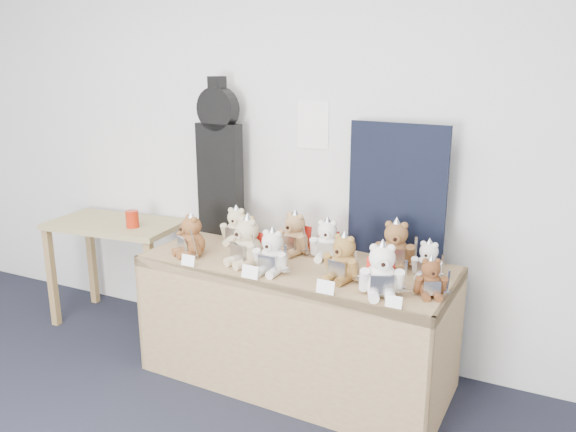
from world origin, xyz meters
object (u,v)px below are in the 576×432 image
at_px(teddy_back_far_left, 248,232).
at_px(side_table, 116,239).
at_px(display_table, 290,292).
at_px(teddy_back_centre_left, 295,235).
at_px(teddy_front_centre, 272,254).
at_px(teddy_front_far_right, 382,272).
at_px(teddy_front_left, 247,243).
at_px(teddy_front_end, 431,279).
at_px(red_cup, 132,219).
at_px(teddy_back_left, 236,227).
at_px(teddy_back_end, 428,261).
at_px(guitar_case, 219,159).
at_px(teddy_front_far_left, 191,237).
at_px(teddy_front_right, 343,259).
at_px(teddy_back_centre_right, 327,241).
at_px(teddy_back_right, 395,247).

bearing_deg(teddy_back_far_left, side_table, -178.59).
height_order(display_table, teddy_back_centre_left, teddy_back_centre_left).
relative_size(teddy_back_centre_left, teddy_back_far_left, 1.31).
xyz_separation_m(teddy_front_centre, teddy_front_far_right, (0.63, -0.04, 0.01)).
bearing_deg(teddy_front_far_right, teddy_front_left, 152.33).
distance_m(teddy_front_centre, teddy_back_centre_left, 0.36).
bearing_deg(teddy_back_far_left, teddy_front_centre, -44.19).
xyz_separation_m(teddy_front_left, teddy_front_end, (1.05, -0.00, -0.04)).
bearing_deg(red_cup, teddy_back_centre_left, 2.41).
xyz_separation_m(teddy_back_left, teddy_back_end, (1.24, -0.08, -0.01)).
xyz_separation_m(guitar_case, teddy_front_far_left, (0.08, -0.47, -0.40)).
bearing_deg(teddy_front_far_right, teddy_front_right, 134.57).
relative_size(display_table, teddy_front_right, 6.43).
xyz_separation_m(teddy_front_right, teddy_front_far_right, (0.24, -0.11, 0.01)).
height_order(guitar_case, teddy_front_far_left, guitar_case).
distance_m(teddy_front_far_left, teddy_back_far_left, 0.38).
bearing_deg(teddy_front_right, teddy_back_centre_right, 139.25).
bearing_deg(teddy_back_left, teddy_front_centre, -49.01).
bearing_deg(display_table, teddy_back_left, 157.17).
xyz_separation_m(side_table, teddy_front_right, (1.86, -0.29, 0.22)).
xyz_separation_m(side_table, teddy_front_end, (2.32, -0.30, 0.19)).
bearing_deg(teddy_back_far_left, teddy_front_right, -20.48).
height_order(teddy_front_right, teddy_back_far_left, teddy_front_right).
xyz_separation_m(guitar_case, teddy_front_left, (0.47, -0.46, -0.38)).
relative_size(teddy_front_end, teddy_back_right, 0.72).
relative_size(display_table, teddy_back_centre_left, 6.32).
bearing_deg(teddy_back_end, teddy_front_centre, -155.88).
xyz_separation_m(display_table, teddy_back_centre_right, (0.14, 0.20, 0.27)).
bearing_deg(teddy_back_end, red_cup, -177.02).
bearing_deg(teddy_front_right, teddy_front_left, -166.15).
relative_size(teddy_front_left, teddy_front_right, 1.11).
relative_size(teddy_front_far_left, teddy_back_left, 1.06).
bearing_deg(teddy_back_end, teddy_back_centre_right, 178.44).
distance_m(teddy_back_centre_left, teddy_back_centre_right, 0.22).
xyz_separation_m(teddy_front_centre, teddy_back_right, (0.59, 0.38, 0.01)).
bearing_deg(teddy_back_left, side_table, 171.58).
distance_m(teddy_front_far_left, teddy_back_centre_left, 0.62).
bearing_deg(teddy_back_centre_right, teddy_front_end, -36.16).
xyz_separation_m(side_table, teddy_front_far_right, (2.10, -0.40, 0.23)).
xyz_separation_m(teddy_front_far_right, teddy_front_end, (0.22, 0.10, -0.03)).
relative_size(guitar_case, teddy_back_far_left, 4.69).
relative_size(display_table, teddy_back_left, 6.91).
xyz_separation_m(teddy_front_far_right, teddy_back_far_left, (-1.00, 0.41, -0.03)).
distance_m(side_table, teddy_back_centre_left, 1.45).
distance_m(teddy_front_far_right, teddy_back_centre_left, 0.78).
relative_size(teddy_back_left, teddy_back_far_left, 1.20).
bearing_deg(teddy_back_right, teddy_front_far_left, -175.08).
height_order(teddy_front_far_left, teddy_back_far_left, teddy_front_far_left).
relative_size(teddy_front_centre, teddy_back_right, 0.90).
relative_size(teddy_back_left, teddy_back_centre_left, 0.92).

